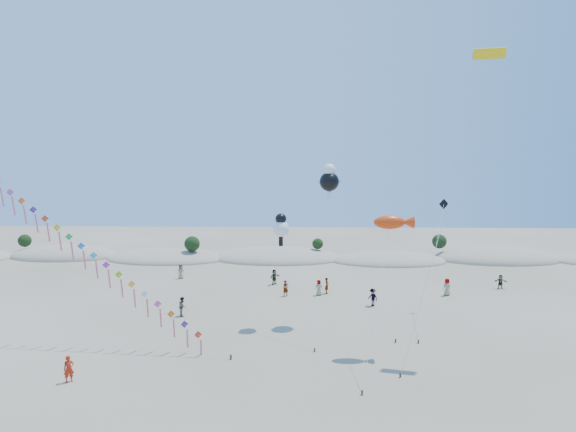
% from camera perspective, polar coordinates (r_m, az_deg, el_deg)
% --- Properties ---
extents(ground, '(160.00, 160.00, 0.00)m').
position_cam_1_polar(ground, '(28.01, -6.79, -23.76)').
color(ground, '#807059').
rests_on(ground, ground).
extents(dune_ridge, '(145.30, 11.49, 5.57)m').
position_cam_1_polar(dune_ridge, '(70.53, -0.50, -5.03)').
color(dune_ridge, gray).
rests_on(dune_ridge, ground).
extents(kite_train, '(25.13, 6.59, 16.58)m').
position_cam_1_polar(kite_train, '(41.14, -24.93, -2.07)').
color(kite_train, '#3F2D1E').
rests_on(kite_train, ground).
extents(fish_kite, '(4.55, 7.85, 10.20)m').
position_cam_1_polar(fish_kite, '(36.07, 12.43, -0.76)').
color(fish_kite, '#3F2D1E').
rests_on(fish_kite, ground).
extents(cartoon_kite_low, '(3.54, 6.97, 9.73)m').
position_cam_1_polar(cartoon_kite_low, '(41.12, -0.85, -1.29)').
color(cartoon_kite_low, '#3F2D1E').
rests_on(cartoon_kite_low, ground).
extents(cartoon_kite_high, '(6.05, 6.56, 13.95)m').
position_cam_1_polar(cartoon_kite_high, '(42.31, 4.92, 4.34)').
color(cartoon_kite_high, '#3F2D1E').
rests_on(cartoon_kite_high, ground).
extents(parafoil_kite, '(8.29, 6.55, 22.32)m').
position_cam_1_polar(parafoil_kite, '(39.41, 22.59, 16.74)').
color(parafoil_kite, '#3F2D1E').
rests_on(parafoil_kite, ground).
extents(dark_kite, '(5.02, 10.07, 10.59)m').
position_cam_1_polar(dark_kite, '(45.85, 17.34, -2.29)').
color(dark_kite, '#3F2D1E').
rests_on(dark_kite, ground).
extents(flyer_foreground, '(0.76, 0.71, 1.74)m').
position_cam_1_polar(flyer_foreground, '(35.25, -24.54, -16.16)').
color(flyer_foreground, '#B3240E').
rests_on(flyer_foreground, ground).
extents(beachgoers, '(38.19, 15.20, 1.84)m').
position_cam_1_polar(beachgoers, '(52.13, 4.50, -8.30)').
color(beachgoers, slate).
rests_on(beachgoers, ground).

